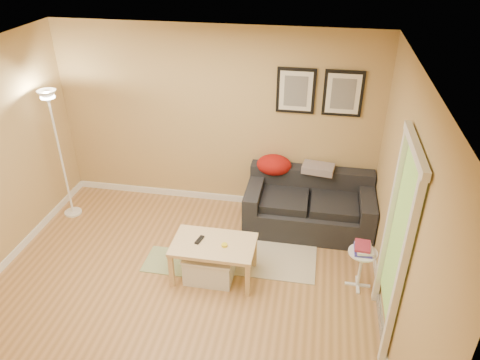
{
  "coord_description": "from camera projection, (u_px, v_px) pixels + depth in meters",
  "views": [
    {
      "loc": [
        1.38,
        -3.7,
        3.71
      ],
      "look_at": [
        0.55,
        0.85,
        1.05
      ],
      "focal_mm": 33.84,
      "sensor_mm": 36.0,
      "label": 1
    }
  ],
  "objects": [
    {
      "name": "floor",
      "position": [
        180.0,
        290.0,
        5.22
      ],
      "size": [
        4.5,
        4.5,
        0.0
      ],
      "primitive_type": "plane",
      "color": "#B27F4C",
      "rests_on": "ground"
    },
    {
      "name": "ceiling",
      "position": [
        160.0,
        68.0,
        3.92
      ],
      "size": [
        4.5,
        4.5,
        0.0
      ],
      "primitive_type": "plane",
      "rotation": [
        3.14,
        0.0,
        0.0
      ],
      "color": "white",
      "rests_on": "wall_back"
    },
    {
      "name": "wall_back",
      "position": [
        216.0,
        120.0,
        6.28
      ],
      "size": [
        4.5,
        0.0,
        4.5
      ],
      "primitive_type": "plane",
      "rotation": [
        1.57,
        0.0,
        0.0
      ],
      "color": "tan",
      "rests_on": "ground"
    },
    {
      "name": "wall_front",
      "position": [
        75.0,
        359.0,
        2.87
      ],
      "size": [
        4.5,
        0.0,
        4.5
      ],
      "primitive_type": "plane",
      "rotation": [
        -1.57,
        0.0,
        0.0
      ],
      "color": "tan",
      "rests_on": "ground"
    },
    {
      "name": "wall_right",
      "position": [
        403.0,
        218.0,
        4.22
      ],
      "size": [
        0.0,
        4.0,
        4.0
      ],
      "primitive_type": "plane",
      "rotation": [
        1.57,
        0.0,
        -1.57
      ],
      "color": "tan",
      "rests_on": "ground"
    },
    {
      "name": "baseboard_back",
      "position": [
        218.0,
        197.0,
        6.89
      ],
      "size": [
        4.5,
        0.02,
        0.1
      ],
      "primitive_type": "cube",
      "color": "white",
      "rests_on": "ground"
    },
    {
      "name": "baseboard_left",
      "position": [
        4.0,
        264.0,
        5.54
      ],
      "size": [
        0.02,
        4.0,
        0.1
      ],
      "primitive_type": "cube",
      "color": "white",
      "rests_on": "ground"
    },
    {
      "name": "baseboard_right",
      "position": [
        381.0,
        314.0,
        4.85
      ],
      "size": [
        0.02,
        4.0,
        0.1
      ],
      "primitive_type": "cube",
      "color": "white",
      "rests_on": "ground"
    },
    {
      "name": "sofa",
      "position": [
        309.0,
        204.0,
        6.12
      ],
      "size": [
        1.7,
        0.9,
        0.75
      ],
      "primitive_type": null,
      "color": "black",
      "rests_on": "ground"
    },
    {
      "name": "red_throw",
      "position": [
        274.0,
        165.0,
        6.26
      ],
      "size": [
        0.48,
        0.36,
        0.28
      ],
      "primitive_type": null,
      "color": "maroon",
      "rests_on": "sofa"
    },
    {
      "name": "plaid_throw",
      "position": [
        318.0,
        168.0,
        6.15
      ],
      "size": [
        0.45,
        0.32,
        0.1
      ],
      "primitive_type": null,
      "rotation": [
        0.0,
        0.0,
        -0.14
      ],
      "color": "tan",
      "rests_on": "sofa"
    },
    {
      "name": "framed_print_left",
      "position": [
        296.0,
        91.0,
        5.84
      ],
      "size": [
        0.5,
        0.04,
        0.6
      ],
      "primitive_type": null,
      "color": "black",
      "rests_on": "wall_back"
    },
    {
      "name": "framed_print_right",
      "position": [
        343.0,
        93.0,
        5.74
      ],
      "size": [
        0.5,
        0.04,
        0.6
      ],
      "primitive_type": null,
      "color": "black",
      "rests_on": "wall_back"
    },
    {
      "name": "area_rug",
      "position": [
        266.0,
        256.0,
        5.75
      ],
      "size": [
        1.25,
        0.85,
        0.01
      ],
      "primitive_type": "cube",
      "color": "#C2B69A",
      "rests_on": "ground"
    },
    {
      "name": "green_runner",
      "position": [
        173.0,
        261.0,
        5.65
      ],
      "size": [
        0.7,
        0.5,
        0.01
      ],
      "primitive_type": "cube",
      "color": "#668C4C",
      "rests_on": "ground"
    },
    {
      "name": "coffee_table",
      "position": [
        214.0,
        260.0,
        5.33
      ],
      "size": [
        1.02,
        0.69,
        0.48
      ],
      "primitive_type": null,
      "rotation": [
        0.0,
        0.0,
        -0.11
      ],
      "color": "beige",
      "rests_on": "ground"
    },
    {
      "name": "remote_control",
      "position": [
        199.0,
        240.0,
        5.25
      ],
      "size": [
        0.09,
        0.17,
        0.02
      ],
      "primitive_type": "cube",
      "rotation": [
        0.0,
        0.0,
        -0.23
      ],
      "color": "black",
      "rests_on": "coffee_table"
    },
    {
      "name": "tape_roll",
      "position": [
        224.0,
        245.0,
        5.15
      ],
      "size": [
        0.07,
        0.07,
        0.03
      ],
      "primitive_type": "cylinder",
      "color": "yellow",
      "rests_on": "coffee_table"
    },
    {
      "name": "storage_bin",
      "position": [
        210.0,
        266.0,
        5.32
      ],
      "size": [
        0.58,
        0.42,
        0.36
      ],
      "primitive_type": null,
      "color": "white",
      "rests_on": "ground"
    },
    {
      "name": "side_table",
      "position": [
        360.0,
        269.0,
        5.17
      ],
      "size": [
        0.33,
        0.33,
        0.5
      ],
      "primitive_type": null,
      "color": "white",
      "rests_on": "ground"
    },
    {
      "name": "book_stack",
      "position": [
        363.0,
        248.0,
        5.04
      ],
      "size": [
        0.25,
        0.29,
        0.08
      ],
      "primitive_type": null,
      "rotation": [
        0.0,
        0.0,
        0.24
      ],
      "color": "#3A339B",
      "rests_on": "side_table"
    },
    {
      "name": "floor_lamp",
      "position": [
        61.0,
        159.0,
        6.16
      ],
      "size": [
        0.24,
        0.24,
        1.87
      ],
      "primitive_type": null,
      "color": "white",
      "rests_on": "ground"
    },
    {
      "name": "doorway",
      "position": [
        394.0,
        250.0,
        4.24
      ],
      "size": [
        0.12,
        1.01,
        2.13
      ],
      "primitive_type": null,
      "color": "white",
      "rests_on": "ground"
    }
  ]
}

